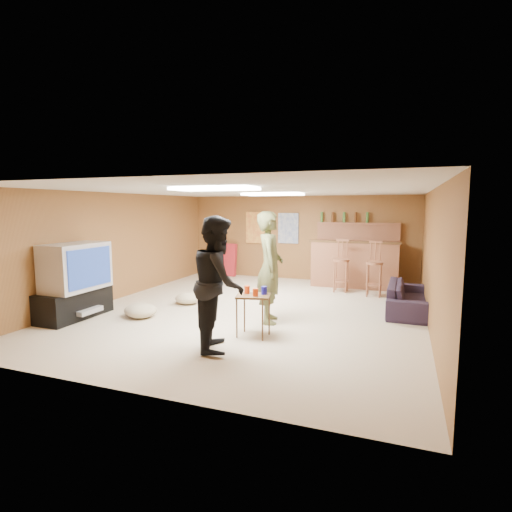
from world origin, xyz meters
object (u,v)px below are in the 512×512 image
(sofa, at_px, (408,297))
(tray_table, at_px, (253,316))
(bar_counter, at_px, (355,264))
(person_black, at_px, (219,283))
(person_olive, at_px, (270,267))
(tv_body, at_px, (76,267))

(sofa, distance_m, tray_table, 3.17)
(tray_table, bearing_deg, sofa, 46.96)
(bar_counter, relative_size, person_black, 1.11)
(person_olive, height_order, tray_table, person_olive)
(tv_body, relative_size, sofa, 0.61)
(person_olive, relative_size, person_black, 1.02)
(sofa, height_order, tray_table, tray_table)
(sofa, xyz_separation_m, tray_table, (-2.17, -2.32, 0.05))
(tray_table, bearing_deg, tv_body, -177.44)
(tray_table, bearing_deg, bar_counter, 77.36)
(person_black, relative_size, sofa, 1.00)
(person_olive, distance_m, sofa, 2.73)
(person_olive, xyz_separation_m, person_black, (-0.25, -1.42, -0.02))
(bar_counter, relative_size, sofa, 1.11)
(bar_counter, distance_m, tray_table, 4.42)
(person_black, distance_m, sofa, 3.86)
(person_olive, bearing_deg, sofa, -72.88)
(person_black, bearing_deg, person_olive, -32.43)
(bar_counter, bearing_deg, sofa, -58.89)
(bar_counter, bearing_deg, person_olive, -105.58)
(person_black, bearing_deg, sofa, -61.96)
(person_olive, bearing_deg, tv_body, 88.95)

